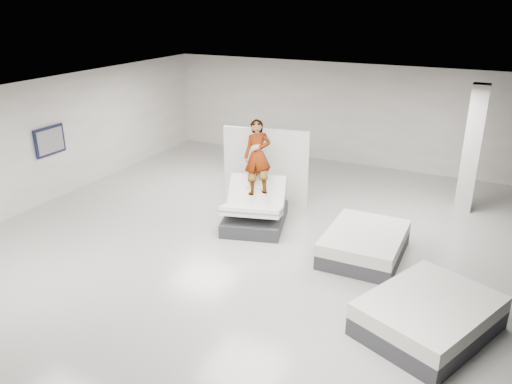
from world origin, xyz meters
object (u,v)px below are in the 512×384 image
flat_bed_right_near (429,316)px  flat_bed_left_far (262,161)px  person (258,172)px  column (472,149)px  flat_bed_right_far (365,244)px  wall_poster (50,141)px  divider_panel (266,167)px  remote (264,187)px  hero_bed (255,211)px

flat_bed_right_near → flat_bed_left_far: size_ratio=1.26×
person → column: size_ratio=0.57×
flat_bed_right_far → wall_poster: (-8.30, -0.44, 1.32)m
flat_bed_right_near → person: bearing=148.2°
divider_panel → remote: bearing=-77.0°
flat_bed_right_near → column: bearing=89.5°
divider_panel → hero_bed: bearing=-85.9°
flat_bed_right_near → wall_poster: 10.10m
flat_bed_left_far → column: column is taller
person → wall_poster: 5.60m
flat_bed_right_far → flat_bed_right_near: 2.61m
divider_panel → column: size_ratio=0.69×
hero_bed → flat_bed_right_near: hero_bed is taller
hero_bed → person: 0.94m
flat_bed_left_far → flat_bed_right_far: bearing=-43.7°
hero_bed → flat_bed_left_far: hero_bed is taller
flat_bed_right_far → wall_poster: wall_poster is taller
flat_bed_right_far → column: bearing=65.3°
person → flat_bed_right_near: bearing=-47.6°
remote → flat_bed_right_far: remote is taller
hero_bed → column: bearing=36.3°
divider_panel → wall_poster: size_ratio=2.33×
divider_panel → flat_bed_right_near: (4.68, -3.76, -0.71)m
remote → column: size_ratio=0.04×
divider_panel → flat_bed_left_far: size_ratio=1.07×
flat_bed_right_far → flat_bed_right_near: (1.59, -2.07, 0.02)m
divider_panel → column: 5.11m
hero_bed → person: person is taller
flat_bed_left_far → wall_poster: wall_poster is taller
flat_bed_right_far → flat_bed_left_far: (-4.40, 4.21, -0.02)m
hero_bed → wall_poster: (-5.57, -0.79, 1.24)m
divider_panel → flat_bed_right_far: divider_panel is taller
flat_bed_right_near → wall_poster: size_ratio=2.76×
divider_panel → wall_poster: divider_panel is taller
hero_bed → remote: 0.68m
divider_panel → flat_bed_right_near: bearing=-49.7°
flat_bed_right_near → column: size_ratio=0.82×
remote → wall_poster: bearing=172.5°
remote → wall_poster: size_ratio=0.15×
divider_panel → flat_bed_left_far: divider_panel is taller
person → column: column is taller
person → hero_bed: bearing=-90.0°
remote → divider_panel: divider_panel is taller
flat_bed_right_far → flat_bed_left_far: flat_bed_right_far is taller
flat_bed_right_near → hero_bed: bearing=150.8°
divider_panel → column: bearing=10.6°
flat_bed_left_far → column: 6.22m
flat_bed_right_far → flat_bed_left_far: bearing=136.3°
divider_panel → flat_bed_left_far: 2.93m
divider_panel → flat_bed_left_far: bearing=106.7°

